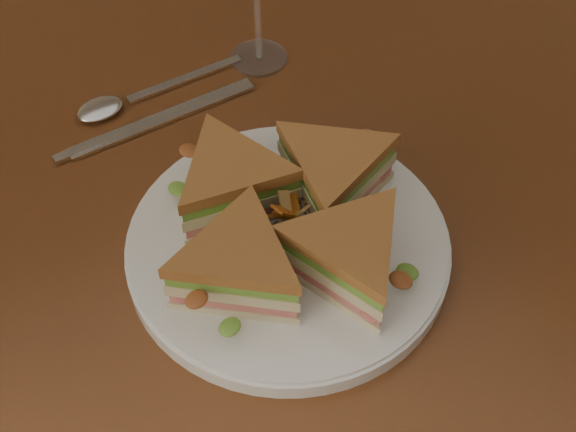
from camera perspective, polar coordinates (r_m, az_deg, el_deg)
The scene contains 6 objects.
table at distance 0.81m, azimuth -6.61°, elevation -4.25°, with size 1.20×0.80×0.75m.
plate at distance 0.69m, azimuth 0.00°, elevation -2.21°, with size 0.28×0.28×0.02m, color silver.
sandwich_wedges at distance 0.66m, azimuth 0.00°, elevation -0.27°, with size 0.27×0.27×0.06m.
crisps_mound at distance 0.67m, azimuth 0.00°, elevation -0.49°, with size 0.09×0.09×0.05m, color #B45A17, non-canonical shape.
spoon at distance 0.84m, azimuth -11.77°, elevation 7.93°, with size 0.18×0.03×0.01m.
knife at distance 0.81m, azimuth -9.76°, elevation 6.47°, with size 0.22×0.03×0.00m.
Camera 1 is at (-0.18, -0.43, 1.31)m, focal length 50.00 mm.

